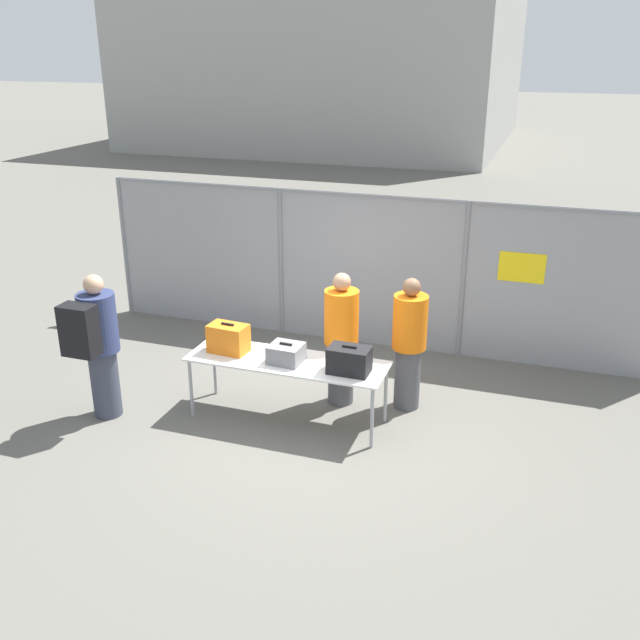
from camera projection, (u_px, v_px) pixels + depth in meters
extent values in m
plane|color=#605E56|center=(314.00, 416.00, 8.45)|extent=(120.00, 120.00, 0.00)
cylinder|color=gray|center=(125.00, 247.00, 11.32)|extent=(0.07, 0.07, 2.21)
cylinder|color=gray|center=(281.00, 262.00, 10.51)|extent=(0.07, 0.07, 2.21)
cylinder|color=gray|center=(463.00, 281.00, 9.71)|extent=(0.07, 0.07, 2.21)
cube|color=gray|center=(369.00, 271.00, 10.11)|extent=(8.02, 0.01, 2.21)
cube|color=gray|center=(371.00, 196.00, 9.72)|extent=(8.02, 0.04, 0.04)
cube|color=yellow|center=(522.00, 268.00, 9.38)|extent=(0.60, 0.01, 0.40)
cube|color=silver|center=(287.00, 361.00, 8.13)|extent=(2.31, 0.73, 0.02)
cylinder|color=#99999E|center=(191.00, 388.00, 8.33)|extent=(0.04, 0.04, 0.73)
cylinder|color=#99999E|center=(372.00, 418.00, 7.67)|extent=(0.04, 0.04, 0.73)
cylinder|color=#99999E|center=(215.00, 367.00, 8.86)|extent=(0.04, 0.04, 0.73)
cylinder|color=#99999E|center=(386.00, 393.00, 8.20)|extent=(0.04, 0.04, 0.73)
cube|color=orange|center=(228.00, 338.00, 8.29)|extent=(0.47, 0.31, 0.33)
cube|color=black|center=(228.00, 324.00, 8.22)|extent=(0.16, 0.04, 0.02)
cube|color=slate|center=(286.00, 353.00, 8.04)|extent=(0.38, 0.35, 0.21)
cube|color=black|center=(286.00, 344.00, 8.00)|extent=(0.15, 0.03, 0.02)
cube|color=black|center=(349.00, 360.00, 7.77)|extent=(0.46, 0.30, 0.29)
cube|color=black|center=(349.00, 347.00, 7.72)|extent=(0.16, 0.03, 0.02)
cylinder|color=#383D4C|center=(105.00, 383.00, 8.35)|extent=(0.33, 0.33, 0.83)
cylinder|color=navy|center=(98.00, 323.00, 8.08)|extent=(0.43, 0.43, 0.69)
sphere|color=tan|center=(93.00, 284.00, 7.91)|extent=(0.22, 0.22, 0.22)
cube|color=black|center=(79.00, 330.00, 7.77)|extent=(0.39, 0.24, 0.58)
cylinder|color=#4C4C51|center=(341.00, 372.00, 8.66)|extent=(0.31, 0.31, 0.79)
cylinder|color=orange|center=(341.00, 317.00, 8.40)|extent=(0.41, 0.41, 0.66)
sphere|color=#A57A5B|center=(342.00, 282.00, 8.24)|extent=(0.21, 0.21, 0.21)
cylinder|color=#4C4C51|center=(407.00, 377.00, 8.54)|extent=(0.31, 0.31, 0.78)
cylinder|color=orange|center=(410.00, 322.00, 8.28)|extent=(0.41, 0.41, 0.65)
sphere|color=brown|center=(412.00, 287.00, 8.13)|extent=(0.21, 0.21, 0.21)
cube|color=#B2B2B7|center=(471.00, 279.00, 11.81)|extent=(2.71, 1.24, 0.58)
sphere|color=black|center=(434.00, 297.00, 11.39)|extent=(0.67, 0.67, 0.67)
sphere|color=black|center=(448.00, 272.00, 12.60)|extent=(0.67, 0.67, 0.67)
cylinder|color=#59595B|center=(364.00, 281.00, 12.44)|extent=(0.95, 0.06, 0.06)
cube|color=#999993|center=(338.00, 58.00, 30.99)|extent=(14.59, 13.88, 6.91)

